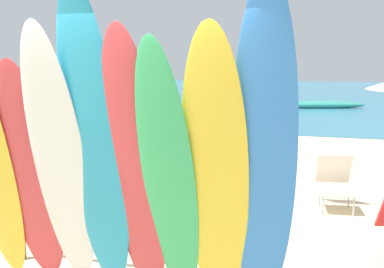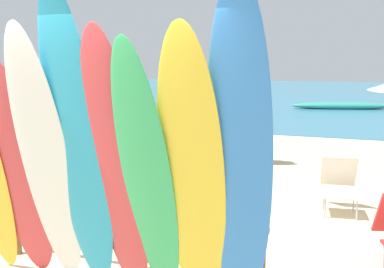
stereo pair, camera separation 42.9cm
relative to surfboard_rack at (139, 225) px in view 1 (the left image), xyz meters
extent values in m
plane|color=beige|center=(0.00, 14.00, -0.54)|extent=(60.00, 60.00, 0.00)
cube|color=teal|center=(0.00, 29.33, -0.53)|extent=(60.00, 40.00, 0.02)
cylinder|color=brown|center=(-1.38, 0.00, -0.21)|extent=(0.07, 0.07, 0.65)
cylinder|color=brown|center=(1.38, 0.00, -0.21)|extent=(0.07, 0.07, 0.65)
cylinder|color=brown|center=(0.00, 0.00, 0.12)|extent=(2.87, 0.06, 0.06)
ellipsoid|color=#D13D42|center=(-0.86, -0.49, 0.55)|extent=(0.60, 0.63, 2.18)
ellipsoid|color=white|center=(-0.50, -0.55, 0.70)|extent=(0.54, 0.75, 2.47)
ellipsoid|color=#289EC6|center=(-0.15, -0.54, 0.85)|extent=(0.54, 0.69, 2.78)
ellipsoid|color=#D13D42|center=(0.19, -0.50, 0.69)|extent=(0.55, 0.69, 2.45)
ellipsoid|color=#38B266|center=(0.51, -0.54, 0.64)|extent=(0.54, 0.78, 2.35)
ellipsoid|color=yellow|center=(0.90, -0.53, 0.68)|extent=(0.58, 0.70, 2.44)
ellipsoid|color=#337AD1|center=(1.28, -0.50, 0.84)|extent=(0.58, 0.70, 2.76)
cylinder|color=beige|center=(-2.35, 8.01, -0.16)|extent=(0.11, 0.11, 0.75)
cylinder|color=beige|center=(-2.49, 7.74, -0.16)|extent=(0.11, 0.11, 0.75)
cube|color=#DB333D|center=(-2.42, 7.87, 0.15)|extent=(0.40, 0.25, 0.18)
cube|color=#2D4CB2|center=(-2.42, 7.87, 0.50)|extent=(0.36, 0.43, 0.58)
sphere|color=beige|center=(-2.42, 7.87, 0.90)|extent=(0.21, 0.21, 0.21)
cylinder|color=beige|center=(-2.30, 8.09, 0.54)|extent=(0.09, 0.09, 0.52)
cylinder|color=beige|center=(-2.54, 7.66, 0.54)|extent=(0.09, 0.09, 0.52)
cylinder|color=brown|center=(0.05, 5.40, -0.15)|extent=(0.12, 0.12, 0.77)
cylinder|color=brown|center=(0.35, 5.29, -0.15)|extent=(0.12, 0.12, 0.77)
cube|color=black|center=(0.20, 5.35, 0.18)|extent=(0.42, 0.26, 0.19)
cube|color=#2D4CB2|center=(0.20, 5.35, 0.54)|extent=(0.45, 0.33, 0.60)
sphere|color=brown|center=(0.20, 5.35, 0.95)|extent=(0.22, 0.22, 0.22)
cylinder|color=brown|center=(-0.04, 5.44, 0.57)|extent=(0.09, 0.09, 0.54)
cylinder|color=brown|center=(0.44, 5.26, 0.57)|extent=(0.09, 0.09, 0.54)
cylinder|color=brown|center=(-2.30, 1.94, -0.13)|extent=(0.12, 0.12, 0.81)
cylinder|color=brown|center=(-1.97, 1.89, -0.13)|extent=(0.12, 0.12, 0.81)
cube|color=#33A36B|center=(-2.13, 1.92, 0.21)|extent=(0.44, 0.27, 0.19)
cube|color=#DB333D|center=(-2.13, 1.92, 0.59)|extent=(0.45, 0.27, 0.64)
sphere|color=brown|center=(-2.13, 1.92, 1.03)|extent=(0.23, 0.23, 0.23)
cylinder|color=brown|center=(-2.40, 1.95, 0.63)|extent=(0.10, 0.10, 0.56)
cylinder|color=brown|center=(-1.87, 1.88, 0.63)|extent=(0.10, 0.10, 0.56)
cylinder|color=#B7B7BC|center=(1.79, 2.40, -0.40)|extent=(0.02, 0.02, 0.28)
cylinder|color=#B7B7BC|center=(2.21, 2.45, -0.40)|extent=(0.02, 0.02, 0.28)
cylinder|color=#B7B7BC|center=(1.74, 2.77, -0.40)|extent=(0.02, 0.02, 0.28)
cylinder|color=#B7B7BC|center=(2.16, 2.82, -0.40)|extent=(0.02, 0.02, 0.28)
cube|color=silver|center=(1.97, 2.61, -0.24)|extent=(0.55, 0.51, 0.03)
cube|color=silver|center=(1.93, 2.96, 0.01)|extent=(0.53, 0.35, 0.50)
ellipsoid|color=teal|center=(1.59, 17.82, -0.37)|extent=(4.62, 2.01, 0.37)
camera|label=1|loc=(1.67, -3.89, 1.59)|focal=41.39mm
camera|label=2|loc=(2.07, -3.75, 1.59)|focal=41.39mm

